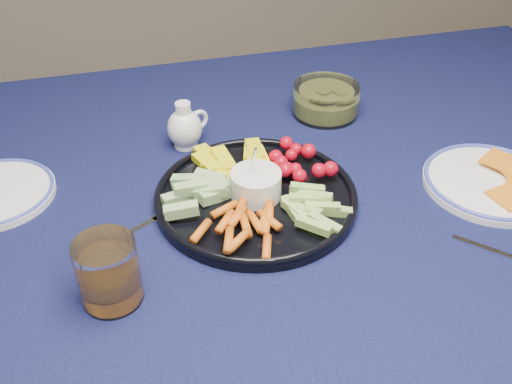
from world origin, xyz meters
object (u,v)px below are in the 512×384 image
object	(u,v)px
crudite_platter	(255,193)
creamer_pitcher	(185,128)
dining_table	(277,219)
juice_tumbler	(109,275)
cheese_plate	(491,180)
pickle_bowl	(326,101)

from	to	relation	value
crudite_platter	creamer_pitcher	world-z (taller)	crudite_platter
dining_table	juice_tumbler	xyz separation A→B (m)	(-0.30, -0.20, 0.13)
dining_table	cheese_plate	distance (m)	0.38
pickle_bowl	juice_tumbler	bearing A→B (deg)	-138.81
crudite_platter	cheese_plate	distance (m)	0.41
dining_table	cheese_plate	world-z (taller)	cheese_plate
pickle_bowl	cheese_plate	size ratio (longest dim) A/B	0.59
creamer_pitcher	cheese_plate	xyz separation A→B (m)	(0.48, -0.27, -0.03)
juice_tumbler	creamer_pitcher	bearing A→B (deg)	65.54
pickle_bowl	juice_tumbler	size ratio (longest dim) A/B	1.39
pickle_bowl	cheese_plate	world-z (taller)	pickle_bowl
juice_tumbler	crudite_platter	bearing A→B (deg)	32.25
crudite_platter	juice_tumbler	bearing A→B (deg)	-147.75
crudite_platter	creamer_pitcher	size ratio (longest dim) A/B	3.67
crudite_platter	pickle_bowl	bearing A→B (deg)	48.79
crudite_platter	dining_table	bearing A→B (deg)	41.72
pickle_bowl	cheese_plate	bearing A→B (deg)	-59.87
dining_table	juice_tumbler	distance (m)	0.38
cheese_plate	pickle_bowl	bearing A→B (deg)	120.13
creamer_pitcher	cheese_plate	world-z (taller)	creamer_pitcher
dining_table	juice_tumbler	world-z (taller)	juice_tumbler
juice_tumbler	cheese_plate	bearing A→B (deg)	7.85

